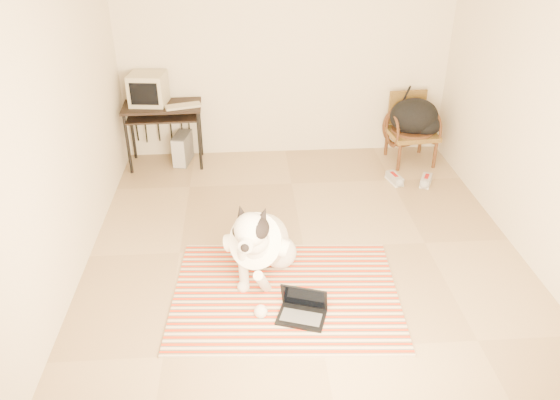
{
  "coord_description": "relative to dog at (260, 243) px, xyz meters",
  "views": [
    {
      "loc": [
        -0.53,
        -4.26,
        2.94
      ],
      "look_at": [
        -0.26,
        -0.46,
        0.79
      ],
      "focal_mm": 35.0,
      "sensor_mm": 36.0,
      "label": 1
    }
  ],
  "objects": [
    {
      "name": "floor",
      "position": [
        0.43,
        0.41,
        -0.35
      ],
      "size": [
        4.5,
        4.5,
        0.0
      ],
      "primitive_type": "plane",
      "color": "tan",
      "rests_on": "ground"
    },
    {
      "name": "wall_back",
      "position": [
        0.43,
        2.66,
        1.0
      ],
      "size": [
        4.5,
        0.0,
        4.5
      ],
      "primitive_type": "plane",
      "rotation": [
        1.57,
        0.0,
        0.0
      ],
      "color": "beige",
      "rests_on": "floor"
    },
    {
      "name": "wall_front",
      "position": [
        0.43,
        -1.84,
        1.0
      ],
      "size": [
        4.5,
        0.0,
        4.5
      ],
      "primitive_type": "plane",
      "rotation": [
        -1.57,
        0.0,
        0.0
      ],
      "color": "beige",
      "rests_on": "floor"
    },
    {
      "name": "wall_left",
      "position": [
        -1.57,
        0.41,
        1.0
      ],
      "size": [
        0.0,
        4.5,
        4.5
      ],
      "primitive_type": "plane",
      "rotation": [
        1.57,
        0.0,
        1.57
      ],
      "color": "beige",
      "rests_on": "floor"
    },
    {
      "name": "wall_right",
      "position": [
        2.43,
        0.41,
        1.0
      ],
      "size": [
        0.0,
        4.5,
        4.5
      ],
      "primitive_type": "plane",
      "rotation": [
        1.57,
        0.0,
        -1.57
      ],
      "color": "beige",
      "rests_on": "floor"
    },
    {
      "name": "rug",
      "position": [
        0.2,
        -0.27,
        -0.34
      ],
      "size": [
        1.95,
        1.54,
        0.02
      ],
      "color": "red",
      "rests_on": "floor"
    },
    {
      "name": "dog",
      "position": [
        0.0,
        0.0,
        0.0
      ],
      "size": [
        0.61,
        1.2,
        0.87
      ],
      "color": "silver",
      "rests_on": "rug"
    },
    {
      "name": "laptop",
      "position": [
        0.31,
        -0.56,
        -0.26
      ],
      "size": [
        0.43,
        0.37,
        0.26
      ],
      "color": "black",
      "rests_on": "rug"
    },
    {
      "name": "computer_desk",
      "position": [
        -1.06,
        2.36,
        0.31
      ],
      "size": [
        0.93,
        0.55,
        0.76
      ],
      "color": "black",
      "rests_on": "floor"
    },
    {
      "name": "crt_monitor",
      "position": [
        -1.2,
        2.43,
        0.59
      ],
      "size": [
        0.45,
        0.43,
        0.36
      ],
      "color": "tan",
      "rests_on": "computer_desk"
    },
    {
      "name": "desk_keyboard",
      "position": [
        -0.8,
        2.28,
        0.43
      ],
      "size": [
        0.44,
        0.27,
        0.03
      ],
      "primitive_type": "cube",
      "rotation": [
        0.0,
        0.0,
        0.3
      ],
      "color": "tan",
      "rests_on": "computer_desk"
    },
    {
      "name": "pc_tower",
      "position": [
        -0.87,
        2.4,
        -0.16
      ],
      "size": [
        0.23,
        0.42,
        0.37
      ],
      "color": "#505053",
      "rests_on": "floor"
    },
    {
      "name": "rattan_chair",
      "position": [
        1.94,
        2.29,
        0.07
      ],
      "size": [
        0.6,
        0.58,
        0.83
      ],
      "color": "brown",
      "rests_on": "floor"
    },
    {
      "name": "backpack",
      "position": [
        1.97,
        2.22,
        0.23
      ],
      "size": [
        0.61,
        0.48,
        0.43
      ],
      "color": "black",
      "rests_on": "rattan_chair"
    },
    {
      "name": "sneaker_left",
      "position": [
        1.62,
        1.68,
        -0.3
      ],
      "size": [
        0.17,
        0.29,
        0.1
      ],
      "color": "silver",
      "rests_on": "floor"
    },
    {
      "name": "sneaker_right",
      "position": [
        1.97,
        1.61,
        -0.31
      ],
      "size": [
        0.21,
        0.29,
        0.09
      ],
      "color": "silver",
      "rests_on": "floor"
    }
  ]
}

